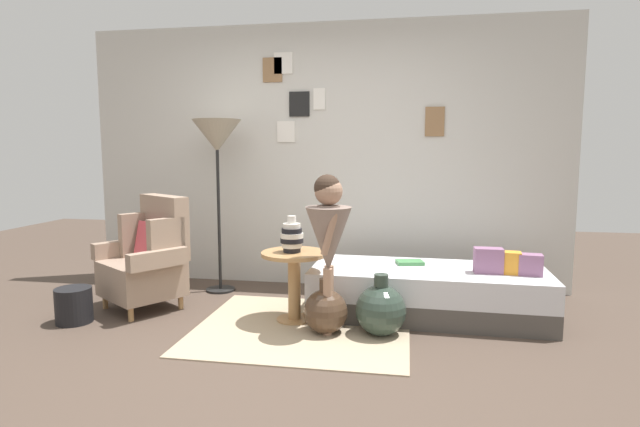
{
  "coord_description": "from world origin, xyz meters",
  "views": [
    {
      "loc": [
        0.85,
        -3.07,
        1.35
      ],
      "look_at": [
        0.15,
        0.95,
        0.85
      ],
      "focal_mm": 28.3,
      "sensor_mm": 36.0,
      "label": 1
    }
  ],
  "objects_px": {
    "book_on_daybed": "(410,262)",
    "demijohn_far": "(381,310)",
    "floor_lamp": "(217,141)",
    "demijohn_near": "(326,311)",
    "daybed": "(428,292)",
    "armchair": "(149,258)",
    "side_table": "(294,273)",
    "vase_striped": "(292,237)",
    "person_child": "(328,232)",
    "magazine_basket": "(74,305)"
  },
  "relations": [
    {
      "from": "armchair",
      "to": "floor_lamp",
      "type": "relative_size",
      "value": 0.59
    },
    {
      "from": "side_table",
      "to": "person_child",
      "type": "xyz_separation_m",
      "value": [
        0.31,
        -0.23,
        0.37
      ]
    },
    {
      "from": "demijohn_near",
      "to": "magazine_basket",
      "type": "relative_size",
      "value": 1.49
    },
    {
      "from": "side_table",
      "to": "demijohn_far",
      "type": "xyz_separation_m",
      "value": [
        0.7,
        -0.2,
        -0.2
      ]
    },
    {
      "from": "daybed",
      "to": "floor_lamp",
      "type": "distance_m",
      "value": 2.37
    },
    {
      "from": "armchair",
      "to": "daybed",
      "type": "height_order",
      "value": "armchair"
    },
    {
      "from": "demijohn_near",
      "to": "demijohn_far",
      "type": "bearing_deg",
      "value": 4.56
    },
    {
      "from": "daybed",
      "to": "book_on_daybed",
      "type": "distance_m",
      "value": 0.29
    },
    {
      "from": "floor_lamp",
      "to": "demijohn_near",
      "type": "bearing_deg",
      "value": -39.12
    },
    {
      "from": "daybed",
      "to": "vase_striped",
      "type": "xyz_separation_m",
      "value": [
        -1.07,
        -0.33,
        0.48
      ]
    },
    {
      "from": "demijohn_far",
      "to": "vase_striped",
      "type": "bearing_deg",
      "value": 165.0
    },
    {
      "from": "vase_striped",
      "to": "person_child",
      "type": "xyz_separation_m",
      "value": [
        0.33,
        -0.23,
        0.08
      ]
    },
    {
      "from": "side_table",
      "to": "book_on_daybed",
      "type": "xyz_separation_m",
      "value": [
        0.91,
        0.45,
        0.02
      ]
    },
    {
      "from": "demijohn_near",
      "to": "magazine_basket",
      "type": "distance_m",
      "value": 2.01
    },
    {
      "from": "person_child",
      "to": "magazine_basket",
      "type": "distance_m",
      "value": 2.13
    },
    {
      "from": "armchair",
      "to": "side_table",
      "type": "relative_size",
      "value": 1.72
    },
    {
      "from": "person_child",
      "to": "vase_striped",
      "type": "bearing_deg",
      "value": 145.36
    },
    {
      "from": "vase_striped",
      "to": "armchair",
      "type": "bearing_deg",
      "value": 173.43
    },
    {
      "from": "floor_lamp",
      "to": "book_on_daybed",
      "type": "xyz_separation_m",
      "value": [
        1.82,
        -0.29,
        -1.04
      ]
    },
    {
      "from": "book_on_daybed",
      "to": "demijohn_far",
      "type": "relative_size",
      "value": 0.48
    },
    {
      "from": "armchair",
      "to": "book_on_daybed",
      "type": "distance_m",
      "value": 2.25
    },
    {
      "from": "armchair",
      "to": "book_on_daybed",
      "type": "height_order",
      "value": "armchair"
    },
    {
      "from": "floor_lamp",
      "to": "armchair",
      "type": "bearing_deg",
      "value": -124.5
    },
    {
      "from": "vase_striped",
      "to": "floor_lamp",
      "type": "xyz_separation_m",
      "value": [
        -0.89,
        0.75,
        0.77
      ]
    },
    {
      "from": "book_on_daybed",
      "to": "demijohn_near",
      "type": "height_order",
      "value": "book_on_daybed"
    },
    {
      "from": "vase_striped",
      "to": "floor_lamp",
      "type": "relative_size",
      "value": 0.17
    },
    {
      "from": "demijohn_near",
      "to": "magazine_basket",
      "type": "height_order",
      "value": "demijohn_near"
    },
    {
      "from": "vase_striped",
      "to": "demijohn_far",
      "type": "height_order",
      "value": "vase_striped"
    },
    {
      "from": "daybed",
      "to": "person_child",
      "type": "xyz_separation_m",
      "value": [
        -0.74,
        -0.55,
        0.57
      ]
    },
    {
      "from": "daybed",
      "to": "demijohn_near",
      "type": "bearing_deg",
      "value": -144.16
    },
    {
      "from": "daybed",
      "to": "demijohn_near",
      "type": "height_order",
      "value": "demijohn_near"
    },
    {
      "from": "demijohn_near",
      "to": "armchair",
      "type": "bearing_deg",
      "value": 166.95
    },
    {
      "from": "person_child",
      "to": "armchair",
      "type": "bearing_deg",
      "value": 167.03
    },
    {
      "from": "book_on_daybed",
      "to": "magazine_basket",
      "type": "distance_m",
      "value": 2.76
    },
    {
      "from": "person_child",
      "to": "magazine_basket",
      "type": "bearing_deg",
      "value": -177.1
    },
    {
      "from": "person_child",
      "to": "demijohn_far",
      "type": "xyz_separation_m",
      "value": [
        0.39,
        0.03,
        -0.58
      ]
    },
    {
      "from": "daybed",
      "to": "vase_striped",
      "type": "bearing_deg",
      "value": -162.95
    },
    {
      "from": "person_child",
      "to": "daybed",
      "type": "bearing_deg",
      "value": 36.72
    },
    {
      "from": "person_child",
      "to": "demijohn_near",
      "type": "xyz_separation_m",
      "value": [
        -0.02,
        0.0,
        -0.6
      ]
    },
    {
      "from": "side_table",
      "to": "person_child",
      "type": "distance_m",
      "value": 0.54
    },
    {
      "from": "armchair",
      "to": "vase_striped",
      "type": "bearing_deg",
      "value": -6.57
    },
    {
      "from": "magazine_basket",
      "to": "vase_striped",
      "type": "bearing_deg",
      "value": 10.93
    },
    {
      "from": "floor_lamp",
      "to": "vase_striped",
      "type": "bearing_deg",
      "value": -40.09
    },
    {
      "from": "side_table",
      "to": "book_on_daybed",
      "type": "relative_size",
      "value": 2.56
    },
    {
      "from": "book_on_daybed",
      "to": "demijohn_far",
      "type": "bearing_deg",
      "value": -107.79
    },
    {
      "from": "person_child",
      "to": "book_on_daybed",
      "type": "distance_m",
      "value": 0.97
    },
    {
      "from": "book_on_daybed",
      "to": "floor_lamp",
      "type": "bearing_deg",
      "value": 170.8
    },
    {
      "from": "vase_striped",
      "to": "demijohn_far",
      "type": "xyz_separation_m",
      "value": [
        0.71,
        -0.19,
        -0.49
      ]
    },
    {
      "from": "side_table",
      "to": "demijohn_far",
      "type": "bearing_deg",
      "value": -15.91
    },
    {
      "from": "vase_striped",
      "to": "magazine_basket",
      "type": "bearing_deg",
      "value": -169.07
    }
  ]
}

